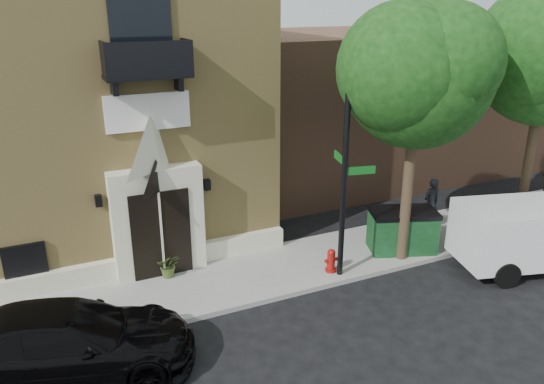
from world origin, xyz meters
The scene contains 11 objects.
ground centered at (0.00, 0.00, 0.00)m, with size 120.00×120.00×0.00m, color black.
sidewalk centered at (1.00, 1.50, 0.07)m, with size 42.00×3.00×0.15m, color gray.
church centered at (-2.99, 7.95, 4.63)m, with size 12.20×11.01×9.30m.
neighbour_building centered at (12.00, 9.00, 3.20)m, with size 18.00×8.00×6.40m, color brown.
street_tree_left centered at (6.03, 0.35, 5.87)m, with size 4.97×4.38×7.77m.
black_sedan centered at (-3.89, -0.69, 0.80)m, with size 2.23×5.49×1.59m, color black.
street_sign centered at (3.73, 0.39, 3.24)m, with size 0.96×1.10×6.13m.
fire_hydrant centered at (3.55, 0.62, 0.51)m, with size 0.41×0.33×0.72m.
dumpster centered at (6.34, 0.92, 0.84)m, with size 2.35×1.80×1.36m.
planter centered at (-0.89, 2.34, 0.51)m, with size 0.66×0.57×0.73m, color #475A27.
pedestrian_near centered at (8.32, 1.91, 1.06)m, with size 0.67×0.44×1.83m, color black.
Camera 1 is at (-3.91, -11.32, 7.83)m, focal length 35.00 mm.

